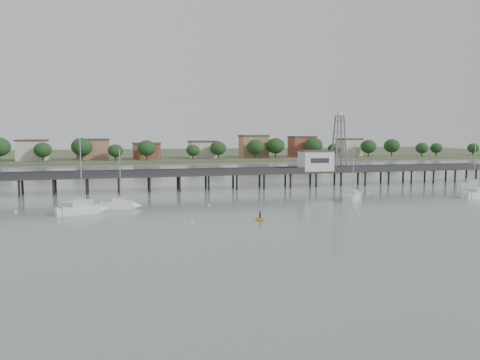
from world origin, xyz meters
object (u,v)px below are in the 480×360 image
at_px(pier, 221,174).
at_px(lattice_tower, 339,143).
at_px(white_tender, 83,202).
at_px(sailboat_e, 477,185).
at_px(sailboat_b, 124,205).
at_px(sailboat_a, 88,210).
at_px(sailboat_c, 354,196).
at_px(yellow_dinghy, 260,220).

relative_size(pier, lattice_tower, 9.68).
bearing_deg(white_tender, sailboat_e, 12.49).
bearing_deg(sailboat_b, sailboat_a, -146.14).
xyz_separation_m(sailboat_e, sailboat_a, (-92.11, -13.76, -0.01)).
height_order(sailboat_c, yellow_dinghy, sailboat_c).
bearing_deg(yellow_dinghy, lattice_tower, 57.35).
distance_m(pier, yellow_dinghy, 41.91).
bearing_deg(sailboat_c, sailboat_a, 135.41).
height_order(sailboat_e, sailboat_a, sailboat_a).
bearing_deg(yellow_dinghy, sailboat_b, 147.19).
relative_size(sailboat_b, sailboat_e, 0.89).
xyz_separation_m(pier, lattice_tower, (31.50, 0.00, 7.31)).
relative_size(lattice_tower, sailboat_b, 1.40).
height_order(white_tender, yellow_dinghy, yellow_dinghy).
height_order(sailboat_a, yellow_dinghy, sailboat_a).
distance_m(pier, sailboat_c, 33.49).
bearing_deg(pier, sailboat_b, -133.94).
distance_m(pier, lattice_tower, 32.34).
xyz_separation_m(lattice_tower, yellow_dinghy, (-34.60, -41.62, -11.10)).
relative_size(sailboat_b, sailboat_c, 0.84).
xyz_separation_m(sailboat_a, yellow_dinghy, (26.65, -13.67, -0.64)).
distance_m(lattice_tower, sailboat_b, 61.19).
height_order(lattice_tower, yellow_dinghy, lattice_tower).
height_order(lattice_tower, sailboat_e, lattice_tower).
bearing_deg(lattice_tower, yellow_dinghy, -129.73).
relative_size(pier, sailboat_b, 13.50).
distance_m(sailboat_c, white_tender, 54.43).
bearing_deg(sailboat_e, pier, -167.08).
bearing_deg(pier, lattice_tower, 0.00).
height_order(pier, white_tender, pier).
bearing_deg(sailboat_a, sailboat_e, -10.59).
bearing_deg(sailboat_c, pier, 84.34).
bearing_deg(sailboat_a, lattice_tower, 5.44).
distance_m(sailboat_b, white_tender, 11.03).
bearing_deg(white_tender, sailboat_a, -71.49).
bearing_deg(sailboat_c, sailboat_e, -33.79).
distance_m(sailboat_c, sailboat_a, 52.46).
bearing_deg(white_tender, yellow_dinghy, -30.65).
xyz_separation_m(pier, yellow_dinghy, (-3.10, -41.62, -3.79)).
bearing_deg(sailboat_a, yellow_dinghy, -46.24).
relative_size(sailboat_e, sailboat_c, 0.94).
bearing_deg(lattice_tower, white_tender, -165.24).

